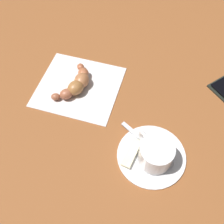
{
  "coord_description": "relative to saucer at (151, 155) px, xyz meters",
  "views": [
    {
      "loc": [
        0.17,
        -0.26,
        0.52
      ],
      "look_at": [
        -0.0,
        0.02,
        0.03
      ],
      "focal_mm": 42.45,
      "sensor_mm": 36.0,
      "label": 1
    }
  ],
  "objects": [
    {
      "name": "saucer",
      "position": [
        0.0,
        0.0,
        0.0
      ],
      "size": [
        0.15,
        0.15,
        0.01
      ],
      "primitive_type": "cylinder",
      "color": "white",
      "rests_on": "ground"
    },
    {
      "name": "croissant",
      "position": [
        -0.24,
        0.06,
        0.01
      ],
      "size": [
        0.07,
        0.14,
        0.03
      ],
      "color": "#99563A",
      "rests_on": "napkin"
    },
    {
      "name": "sugar_packet",
      "position": [
        -0.04,
        -0.02,
        0.01
      ],
      "size": [
        0.03,
        0.07,
        0.01
      ],
      "primitive_type": "cube",
      "rotation": [
        0.0,
        0.0,
        11.11
      ],
      "color": "beige",
      "rests_on": "saucer"
    },
    {
      "name": "ground_plane",
      "position": [
        -0.12,
        0.02,
        -0.0
      ],
      "size": [
        1.8,
        1.8,
        0.0
      ],
      "primitive_type": "plane",
      "color": "brown"
    },
    {
      "name": "espresso_cup",
      "position": [
        0.01,
        -0.01,
        0.03
      ],
      "size": [
        0.09,
        0.07,
        0.05
      ],
      "color": "white",
      "rests_on": "saucer"
    },
    {
      "name": "napkin",
      "position": [
        -0.24,
        0.07,
        -0.0
      ],
      "size": [
        0.24,
        0.23,
        0.0
      ],
      "primitive_type": "cube",
      "rotation": [
        0.0,
        0.0,
        0.27
      ],
      "color": "silver",
      "rests_on": "ground"
    },
    {
      "name": "teaspoon",
      "position": [
        0.0,
        0.01,
        0.01
      ],
      "size": [
        0.14,
        0.05,
        0.01
      ],
      "color": "silver",
      "rests_on": "saucer"
    }
  ]
}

